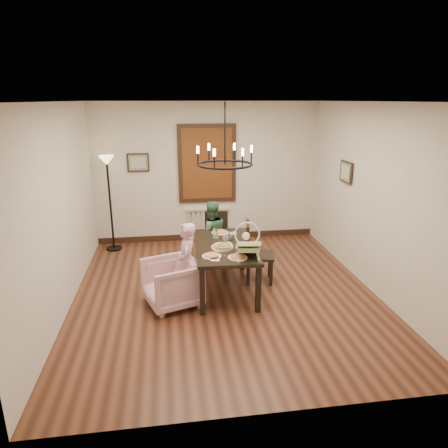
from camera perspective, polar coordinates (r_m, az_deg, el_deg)
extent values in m
cube|color=brown|center=(6.20, 0.13, -9.74)|extent=(4.50, 5.00, 0.01)
cube|color=white|center=(5.52, 0.15, 17.10)|extent=(4.50, 5.00, 0.01)
cube|color=silver|center=(8.13, -2.43, 7.25)|extent=(4.50, 0.01, 2.80)
cube|color=silver|center=(5.83, -22.33, 1.87)|extent=(0.01, 5.00, 2.80)
cube|color=silver|center=(6.42, 20.48, 3.42)|extent=(0.01, 5.00, 2.80)
cube|color=black|center=(6.01, 0.12, -3.19)|extent=(0.95, 1.61, 0.05)
cube|color=black|center=(5.47, -3.12, -9.64)|extent=(0.07, 0.07, 0.69)
cube|color=black|center=(6.80, -3.75, -4.07)|extent=(0.07, 0.07, 0.69)
cube|color=black|center=(5.55, 4.91, -9.25)|extent=(0.07, 0.07, 0.69)
cube|color=black|center=(6.87, 2.67, -3.84)|extent=(0.07, 0.07, 0.69)
imported|color=#CE9EB4|center=(5.77, -7.46, -8.35)|extent=(0.93, 0.92, 0.67)
imported|color=#D495B6|center=(5.78, -5.33, -6.53)|extent=(0.28, 0.38, 0.99)
imported|color=#3F6B49|center=(6.93, -1.85, -2.32)|extent=(0.53, 0.44, 0.98)
imported|color=white|center=(5.84, 0.01, -3.19)|extent=(0.30, 0.30, 0.07)
cylinder|color=tan|center=(5.87, -0.25, -3.25)|extent=(0.33, 0.33, 0.04)
cylinder|color=silver|center=(5.89, 0.07, -2.64)|extent=(0.07, 0.07, 0.14)
cube|color=brown|center=(8.06, -2.42, 8.60)|extent=(1.00, 0.03, 1.40)
cube|color=black|center=(8.04, -12.16, 8.58)|extent=(0.42, 0.03, 0.36)
cube|color=black|center=(7.14, 17.03, 7.13)|extent=(0.03, 0.42, 0.36)
torus|color=black|center=(5.70, 0.13, 8.52)|extent=(0.80, 0.80, 0.04)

